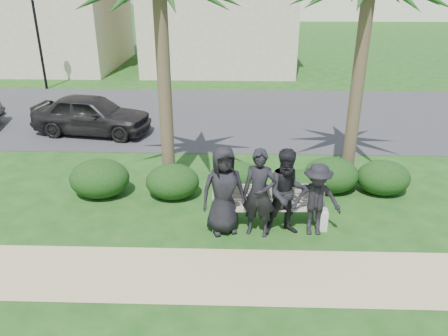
{
  "coord_description": "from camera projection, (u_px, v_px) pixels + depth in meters",
  "views": [
    {
      "loc": [
        0.05,
        -8.16,
        4.9
      ],
      "look_at": [
        -0.24,
        1.0,
        0.86
      ],
      "focal_mm": 35.0,
      "sensor_mm": 36.0,
      "label": 1
    }
  ],
  "objects": [
    {
      "name": "hedge_f",
      "position": [
        383.0,
        177.0,
        10.63
      ],
      "size": [
        1.29,
        1.07,
        0.84
      ],
      "primitive_type": "ellipsoid",
      "color": "black",
      "rests_on": "ground"
    },
    {
      "name": "hedge_a",
      "position": [
        99.0,
        177.0,
        10.48
      ],
      "size": [
        1.44,
        1.19,
        0.94
      ],
      "primitive_type": "ellipsoid",
      "color": "black",
      "rests_on": "ground"
    },
    {
      "name": "ground",
      "position": [
        234.0,
        223.0,
        9.44
      ],
      "size": [
        160.0,
        160.0,
        0.0
      ],
      "primitive_type": "plane",
      "color": "#144313",
      "rests_on": "ground"
    },
    {
      "name": "stucco_bldg_left",
      "position": [
        27.0,
        0.0,
        24.77
      ],
      "size": [
        10.4,
        8.4,
        7.3
      ],
      "color": "#C0B190",
      "rests_on": "ground"
    },
    {
      "name": "footpath",
      "position": [
        233.0,
        275.0,
        7.8
      ],
      "size": [
        30.0,
        1.6,
        0.01
      ],
      "primitive_type": "cube",
      "color": "tan",
      "rests_on": "ground"
    },
    {
      "name": "asphalt_street",
      "position": [
        236.0,
        115.0,
        16.76
      ],
      "size": [
        160.0,
        8.0,
        0.01
      ],
      "primitive_type": "cube",
      "color": "#2D2D30",
      "rests_on": "ground"
    },
    {
      "name": "stucco_bldg_right",
      "position": [
        220.0,
        0.0,
        24.45
      ],
      "size": [
        8.4,
        8.4,
        7.3
      ],
      "color": "#C0B190",
      "rests_on": "ground"
    },
    {
      "name": "hedge_d",
      "position": [
        303.0,
        183.0,
        10.48
      ],
      "size": [
        1.04,
        0.86,
        0.68
      ],
      "primitive_type": "ellipsoid",
      "color": "black",
      "rests_on": "ground"
    },
    {
      "name": "man_c",
      "position": [
        288.0,
        193.0,
        8.72
      ],
      "size": [
        0.99,
        0.82,
        1.85
      ],
      "primitive_type": "imported",
      "rotation": [
        0.0,
        0.0,
        0.14
      ],
      "color": "black",
      "rests_on": "ground"
    },
    {
      "name": "man_d",
      "position": [
        316.0,
        200.0,
        8.77
      ],
      "size": [
        1.01,
        0.59,
        1.56
      ],
      "primitive_type": "imported",
      "rotation": [
        0.0,
        0.0,
        -0.01
      ],
      "color": "black",
      "rests_on": "ground"
    },
    {
      "name": "man_b",
      "position": [
        259.0,
        193.0,
        8.7
      ],
      "size": [
        0.77,
        0.61,
        1.86
      ],
      "primitive_type": "imported",
      "rotation": [
        0.0,
        0.0,
        -0.27
      ],
      "color": "black",
      "rests_on": "ground"
    },
    {
      "name": "hedge_e",
      "position": [
        331.0,
        174.0,
        10.73
      ],
      "size": [
        1.35,
        1.11,
        0.88
      ],
      "primitive_type": "ellipsoid",
      "color": "black",
      "rests_on": "ground"
    },
    {
      "name": "park_bench",
      "position": [
        269.0,
        209.0,
        9.24
      ],
      "size": [
        2.42,
        0.64,
        0.84
      ],
      "rotation": [
        0.0,
        0.0,
        0.04
      ],
      "color": "#A99B8D",
      "rests_on": "ground"
    },
    {
      "name": "hedge_b",
      "position": [
        172.0,
        181.0,
        10.42
      ],
      "size": [
        1.29,
        1.06,
        0.84
      ],
      "primitive_type": "ellipsoid",
      "color": "black",
      "rests_on": "ground"
    },
    {
      "name": "street_lamp",
      "position": [
        36.0,
        24.0,
        19.49
      ],
      "size": [
        0.36,
        0.36,
        4.29
      ],
      "color": "black",
      "rests_on": "ground"
    },
    {
      "name": "car_a",
      "position": [
        92.0,
        114.0,
        14.55
      ],
      "size": [
        4.1,
        2.15,
        1.33
      ],
      "primitive_type": "imported",
      "rotation": [
        0.0,
        0.0,
        1.42
      ],
      "color": "black",
      "rests_on": "ground"
    },
    {
      "name": "man_a",
      "position": [
        223.0,
        190.0,
        8.8
      ],
      "size": [
        1.05,
        0.85,
        1.87
      ],
      "primitive_type": "imported",
      "rotation": [
        0.0,
        0.0,
        0.32
      ],
      "color": "black",
      "rests_on": "ground"
    },
    {
      "name": "hedge_c",
      "position": [
        238.0,
        176.0,
        10.81
      ],
      "size": [
        1.13,
        0.93,
        0.74
      ],
      "primitive_type": "ellipsoid",
      "color": "black",
      "rests_on": "ground"
    }
  ]
}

